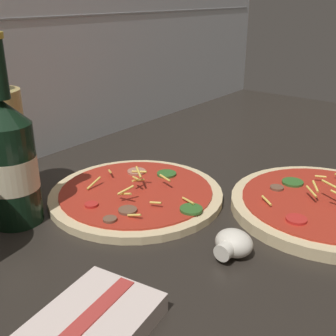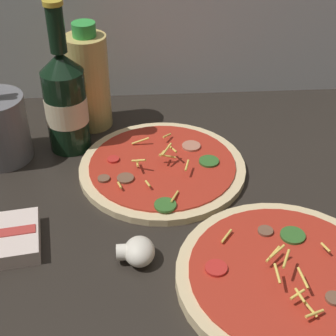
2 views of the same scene
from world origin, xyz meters
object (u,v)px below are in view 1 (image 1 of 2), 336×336
object	(u,v)px
pizza_near	(324,206)
beer_bottle	(10,161)
pizza_far	(136,194)
mushroom_left	(233,244)
dish_towel	(87,330)
oil_bottle	(2,144)

from	to	relation	value
pizza_near	beer_bottle	world-z (taller)	beer_bottle
pizza_far	mushroom_left	size ratio (longest dim) A/B	5.38
pizza_near	pizza_far	size ratio (longest dim) A/B	1.01
pizza_far	dish_towel	xyz separation A→B (cm)	(-26.18, -17.18, 0.44)
beer_bottle	pizza_near	bearing A→B (deg)	-48.41
pizza_far	mushroom_left	distance (cm)	21.55
beer_bottle	oil_bottle	xyz separation A→B (cm)	(3.61, 7.81, -0.22)
dish_towel	oil_bottle	bearing A→B (deg)	68.71
dish_towel	mushroom_left	bearing A→B (deg)	-10.11
pizza_far	beer_bottle	bearing A→B (deg)	151.26
pizza_near	beer_bottle	bearing A→B (deg)	131.59
pizza_near	pizza_far	distance (cm)	30.11
beer_bottle	oil_bottle	world-z (taller)	beer_bottle
oil_bottle	dish_towel	xyz separation A→B (cm)	(-13.27, -34.05, -8.29)
dish_towel	pizza_far	bearing A→B (deg)	33.28
pizza_far	dish_towel	bearing A→B (deg)	-146.72
mushroom_left	beer_bottle	bearing A→B (deg)	111.60
oil_bottle	mushroom_left	xyz separation A→B (cm)	(8.30, -37.89, -7.72)
beer_bottle	oil_bottle	distance (cm)	8.61
pizza_near	dish_towel	size ratio (longest dim) A/B	1.79
pizza_near	oil_bottle	distance (cm)	51.92
pizza_far	mushroom_left	world-z (taller)	pizza_far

